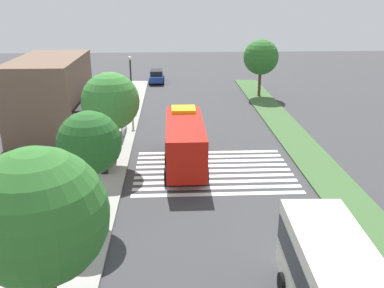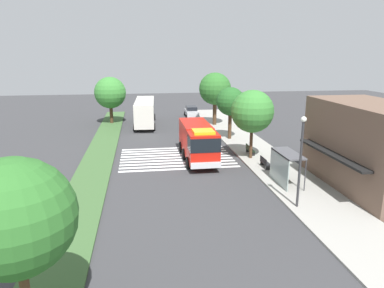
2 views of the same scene
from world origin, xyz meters
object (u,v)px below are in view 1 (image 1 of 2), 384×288
bench_west_of_shelter (107,164)px  sidewalk_tree_center (110,102)px  parked_car_mid (157,76)px  bus_stop_shelter (120,113)px  sidewalk_tree_far_west (38,218)px  median_tree_west (261,57)px  bench_near_shelter (115,142)px  fire_truck (185,139)px  street_lamp (131,82)px  sidewalk_tree_west (89,144)px

bench_west_of_shelter → sidewalk_tree_center: bearing=-14.2°
parked_car_mid → bench_west_of_shelter: (-30.41, 2.54, -0.30)m
bus_stop_shelter → sidewalk_tree_center: (-7.04, -0.32, 2.77)m
sidewalk_tree_far_west → median_tree_west: 39.63m
bus_stop_shelter → sidewalk_tree_center: bearing=-177.4°
bench_near_shelter → median_tree_west: bearing=-41.2°
fire_truck → bench_near_shelter: 6.55m
sidewalk_tree_far_west → sidewalk_tree_center: bearing=-0.0°
bench_west_of_shelter → street_lamp: bearing=-3.4°
parked_car_mid → median_tree_west: size_ratio=0.71×
bench_near_shelter → street_lamp: (8.20, -0.74, 3.10)m
parked_car_mid → sidewalk_tree_west: (-37.21, 2.20, 3.61)m
fire_truck → sidewalk_tree_center: (0.36, 5.09, 2.71)m
sidewalk_tree_west → bench_west_of_shelter: bearing=2.9°
sidewalk_tree_far_west → street_lamp: bearing=-0.8°
fire_truck → street_lamp: bearing=22.1°
bench_west_of_shelter → parked_car_mid: bearing=-4.8°
fire_truck → median_tree_west: bearing=-24.8°
parked_car_mid → median_tree_west: median_tree_west is taller
street_lamp → sidewalk_tree_far_west: (-27.99, 0.40, 1.48)m
sidewalk_tree_far_west → median_tree_west: sidewalk_tree_far_west is taller
bench_near_shelter → sidewalk_tree_center: 5.09m
sidewalk_tree_west → median_tree_west: bearing=-27.3°
sidewalk_tree_far_west → median_tree_west: bearing=-21.6°
fire_truck → sidewalk_tree_center: 5.78m
street_lamp → sidewalk_tree_center: bearing=178.0°
fire_truck → parked_car_mid: size_ratio=1.89×
sidewalk_tree_center → bench_near_shelter: bearing=6.4°
parked_car_mid → sidewalk_tree_far_west: bearing=176.8°
bench_near_shelter → median_tree_west: 23.02m
bench_west_of_shelter → median_tree_west: 26.44m
fire_truck → bench_west_of_shelter: 5.69m
parked_car_mid → bus_stop_shelter: bus_stop_shelter is taller
parked_car_mid → fire_truck: bearing=-174.8°
fire_truck → bench_west_of_shelter: bearing=100.4°
parked_car_mid → bus_stop_shelter: 22.19m
bus_stop_shelter → sidewalk_tree_west: 15.41m
fire_truck → parked_car_mid: bearing=5.7°
bench_west_of_shelter → sidewalk_tree_center: 4.30m
fire_truck → bench_near_shelter: size_ratio=5.53×
bus_stop_shelter → sidewalk_tree_far_west: bearing=-179.2°
parked_car_mid → street_lamp: size_ratio=0.78×
sidewalk_tree_west → sidewalk_tree_center: 8.15m
bus_stop_shelter → bench_west_of_shelter: bus_stop_shelter is taller
bench_near_shelter → bench_west_of_shelter: size_ratio=1.00×
bus_stop_shelter → median_tree_west: median_tree_west is taller
sidewalk_tree_far_west → median_tree_west: size_ratio=1.11×
sidewalk_tree_far_west → sidewalk_tree_west: sidewalk_tree_far_west is taller
fire_truck → sidewalk_tree_far_west: 17.46m
bench_west_of_shelter → median_tree_west: median_tree_west is taller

